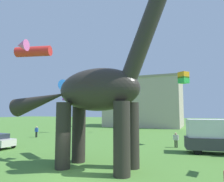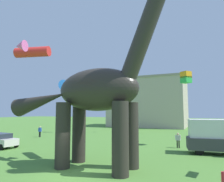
% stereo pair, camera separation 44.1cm
% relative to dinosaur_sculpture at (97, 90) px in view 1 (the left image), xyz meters
% --- Properties ---
extents(ground_plane, '(240.00, 240.00, 0.00)m').
position_rel_dinosaur_sculpture_xyz_m(ground_plane, '(-0.64, -2.18, -5.53)').
color(ground_plane, '#4C7F33').
extents(dinosaur_sculpture, '(14.64, 3.10, 15.30)m').
position_rel_dinosaur_sculpture_xyz_m(dinosaur_sculpture, '(0.00, 0.00, 0.00)').
color(dinosaur_sculpture, '#2D2823').
rests_on(dinosaur_sculpture, ground_plane).
extents(parked_box_truck, '(5.88, 3.06, 3.20)m').
position_rel_dinosaur_sculpture_xyz_m(parked_box_truck, '(8.03, 8.83, -3.88)').
color(parked_box_truck, '#38383D').
rests_on(parked_box_truck, ground_plane).
extents(person_photographer, '(0.63, 0.28, 1.67)m').
position_rel_dinosaur_sculpture_xyz_m(person_photographer, '(-16.51, 11.79, -4.52)').
color(person_photographer, black).
rests_on(person_photographer, ground_plane).
extents(person_near_flyer, '(0.61, 0.27, 1.62)m').
position_rel_dinosaur_sculpture_xyz_m(person_near_flyer, '(4.23, 10.79, -4.55)').
color(person_near_flyer, black).
rests_on(person_near_flyer, ground_plane).
extents(kite_mid_right, '(2.32, 2.16, 0.66)m').
position_rel_dinosaur_sculpture_xyz_m(kite_mid_right, '(-2.47, -3.96, 2.12)').
color(kite_mid_right, red).
extents(kite_near_high, '(3.10, 3.18, 0.90)m').
position_rel_dinosaur_sculpture_xyz_m(kite_near_high, '(-3.25, 2.10, 0.62)').
color(kite_near_high, green).
extents(kite_drifting, '(0.84, 0.80, 0.12)m').
position_rel_dinosaur_sculpture_xyz_m(kite_drifting, '(-7.05, 23.51, 2.43)').
color(kite_drifting, white).
extents(kite_trailing, '(1.34, 1.34, 1.37)m').
position_rel_dinosaur_sculpture_xyz_m(kite_trailing, '(5.11, 12.72, 2.47)').
color(kite_trailing, orange).
extents(kite_high_left, '(1.99, 1.69, 0.58)m').
position_rel_dinosaur_sculpture_xyz_m(kite_high_left, '(-16.34, 19.20, 0.77)').
color(kite_high_left, purple).
extents(background_building_block, '(19.56, 13.03, 12.66)m').
position_rel_dinosaur_sculpture_xyz_m(background_building_block, '(-7.10, 41.45, 0.81)').
color(background_building_block, '#B7A893').
rests_on(background_building_block, ground_plane).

